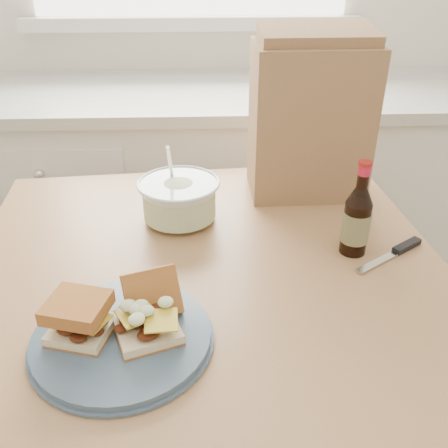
{
  "coord_description": "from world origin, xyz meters",
  "views": [
    {
      "loc": [
        0.04,
        -0.12,
        1.44
      ],
      "look_at": [
        0.08,
        0.77,
        0.91
      ],
      "focal_mm": 40.0,
      "sensor_mm": 36.0,
      "label": 1
    }
  ],
  "objects_px": {
    "beer_bottle": "(357,220)",
    "paper_bag": "(310,121)",
    "plate": "(122,338)",
    "coleslaw_bowl": "(179,201)",
    "dining_table": "(210,315)"
  },
  "relations": [
    {
      "from": "dining_table",
      "to": "plate",
      "type": "xyz_separation_m",
      "value": [
        -0.15,
        -0.2,
        0.13
      ]
    },
    {
      "from": "plate",
      "to": "beer_bottle",
      "type": "relative_size",
      "value": 1.42
    },
    {
      "from": "dining_table",
      "to": "paper_bag",
      "type": "bearing_deg",
      "value": 49.64
    },
    {
      "from": "beer_bottle",
      "to": "paper_bag",
      "type": "distance_m",
      "value": 0.33
    },
    {
      "from": "dining_table",
      "to": "beer_bottle",
      "type": "distance_m",
      "value": 0.38
    },
    {
      "from": "coleslaw_bowl",
      "to": "beer_bottle",
      "type": "height_order",
      "value": "beer_bottle"
    },
    {
      "from": "plate",
      "to": "paper_bag",
      "type": "xyz_separation_m",
      "value": [
        0.41,
        0.57,
        0.18
      ]
    },
    {
      "from": "plate",
      "to": "coleslaw_bowl",
      "type": "height_order",
      "value": "coleslaw_bowl"
    },
    {
      "from": "dining_table",
      "to": "coleslaw_bowl",
      "type": "distance_m",
      "value": 0.28
    },
    {
      "from": "plate",
      "to": "paper_bag",
      "type": "distance_m",
      "value": 0.72
    },
    {
      "from": "paper_bag",
      "to": "dining_table",
      "type": "bearing_deg",
      "value": -126.64
    },
    {
      "from": "coleslaw_bowl",
      "to": "beer_bottle",
      "type": "xyz_separation_m",
      "value": [
        0.38,
        -0.15,
        0.03
      ]
    },
    {
      "from": "plate",
      "to": "beer_bottle",
      "type": "height_order",
      "value": "beer_bottle"
    },
    {
      "from": "dining_table",
      "to": "paper_bag",
      "type": "xyz_separation_m",
      "value": [
        0.26,
        0.37,
        0.31
      ]
    },
    {
      "from": "dining_table",
      "to": "coleslaw_bowl",
      "type": "bearing_deg",
      "value": 102.74
    }
  ]
}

